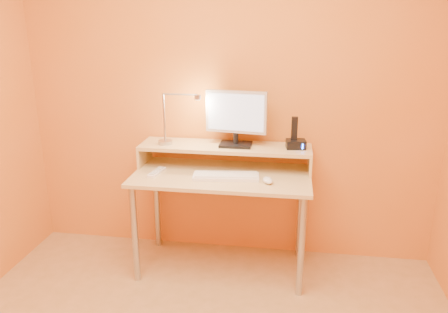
% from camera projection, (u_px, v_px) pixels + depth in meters
% --- Properties ---
extents(wall_back, '(3.00, 0.04, 2.50)m').
position_uv_depth(wall_back, '(229.00, 89.00, 3.13)').
color(wall_back, orange).
rests_on(wall_back, floor).
extents(desk_leg_fl, '(0.04, 0.04, 0.69)m').
position_uv_depth(desk_leg_fl, '(135.00, 235.00, 2.95)').
color(desk_leg_fl, '#AAAAAE').
rests_on(desk_leg_fl, floor).
extents(desk_leg_fr, '(0.04, 0.04, 0.69)m').
position_uv_depth(desk_leg_fr, '(301.00, 247.00, 2.79)').
color(desk_leg_fr, '#AAAAAE').
rests_on(desk_leg_fr, floor).
extents(desk_leg_bl, '(0.04, 0.04, 0.69)m').
position_uv_depth(desk_leg_bl, '(157.00, 205.00, 3.42)').
color(desk_leg_bl, '#AAAAAE').
rests_on(desk_leg_bl, floor).
extents(desk_leg_br, '(0.04, 0.04, 0.69)m').
position_uv_depth(desk_leg_br, '(300.00, 214.00, 3.26)').
color(desk_leg_br, '#AAAAAE').
rests_on(desk_leg_br, floor).
extents(desk_lower, '(1.20, 0.60, 0.02)m').
position_uv_depth(desk_lower, '(222.00, 176.00, 2.99)').
color(desk_lower, tan).
rests_on(desk_lower, floor).
extents(shelf_riser_left, '(0.02, 0.30, 0.14)m').
position_uv_depth(shelf_riser_left, '(145.00, 154.00, 3.20)').
color(shelf_riser_left, tan).
rests_on(shelf_riser_left, desk_lower).
extents(shelf_riser_right, '(0.02, 0.30, 0.14)m').
position_uv_depth(shelf_riser_right, '(310.00, 162.00, 3.02)').
color(shelf_riser_right, tan).
rests_on(shelf_riser_right, desk_lower).
extents(desk_shelf, '(1.20, 0.30, 0.02)m').
position_uv_depth(desk_shelf, '(225.00, 147.00, 3.09)').
color(desk_shelf, tan).
rests_on(desk_shelf, desk_lower).
extents(monitor_foot, '(0.22, 0.16, 0.02)m').
position_uv_depth(monitor_foot, '(236.00, 145.00, 3.07)').
color(monitor_foot, black).
rests_on(monitor_foot, desk_shelf).
extents(monitor_neck, '(0.04, 0.04, 0.07)m').
position_uv_depth(monitor_neck, '(236.00, 138.00, 3.05)').
color(monitor_neck, black).
rests_on(monitor_neck, monitor_foot).
extents(monitor_panel, '(0.43, 0.09, 0.29)m').
position_uv_depth(monitor_panel, '(236.00, 112.00, 3.01)').
color(monitor_panel, '#BBBBBB').
rests_on(monitor_panel, monitor_neck).
extents(monitor_back, '(0.38, 0.06, 0.25)m').
position_uv_depth(monitor_back, '(237.00, 111.00, 3.03)').
color(monitor_back, black).
rests_on(monitor_back, monitor_panel).
extents(monitor_screen, '(0.38, 0.05, 0.25)m').
position_uv_depth(monitor_screen, '(236.00, 112.00, 2.99)').
color(monitor_screen, silver).
rests_on(monitor_screen, monitor_panel).
extents(lamp_base, '(0.10, 0.10, 0.02)m').
position_uv_depth(lamp_base, '(165.00, 142.00, 3.11)').
color(lamp_base, '#AAAAAE').
rests_on(lamp_base, desk_shelf).
extents(lamp_post, '(0.01, 0.01, 0.33)m').
position_uv_depth(lamp_post, '(164.00, 118.00, 3.06)').
color(lamp_post, '#AAAAAE').
rests_on(lamp_post, lamp_base).
extents(lamp_arm, '(0.24, 0.01, 0.01)m').
position_uv_depth(lamp_arm, '(180.00, 94.00, 2.99)').
color(lamp_arm, '#AAAAAE').
rests_on(lamp_arm, lamp_post).
extents(lamp_head, '(0.04, 0.04, 0.03)m').
position_uv_depth(lamp_head, '(198.00, 97.00, 2.98)').
color(lamp_head, '#AAAAAE').
rests_on(lamp_head, lamp_arm).
extents(lamp_bulb, '(0.03, 0.03, 0.00)m').
position_uv_depth(lamp_bulb, '(198.00, 99.00, 2.98)').
color(lamp_bulb, '#FFEAC6').
rests_on(lamp_bulb, lamp_head).
extents(phone_dock, '(0.14, 0.12, 0.06)m').
position_uv_depth(phone_dock, '(296.00, 144.00, 3.00)').
color(phone_dock, black).
rests_on(phone_dock, desk_shelf).
extents(phone_handset, '(0.04, 0.03, 0.16)m').
position_uv_depth(phone_handset, '(294.00, 128.00, 2.97)').
color(phone_handset, black).
rests_on(phone_handset, phone_dock).
extents(phone_led, '(0.01, 0.00, 0.04)m').
position_uv_depth(phone_led, '(303.00, 146.00, 2.95)').
color(phone_led, '#3591FF').
rests_on(phone_led, phone_dock).
extents(keyboard, '(0.45, 0.18, 0.02)m').
position_uv_depth(keyboard, '(226.00, 177.00, 2.91)').
color(keyboard, white).
rests_on(keyboard, desk_lower).
extents(mouse, '(0.09, 0.12, 0.04)m').
position_uv_depth(mouse, '(268.00, 180.00, 2.82)').
color(mouse, silver).
rests_on(mouse, desk_lower).
extents(remote_control, '(0.08, 0.20, 0.02)m').
position_uv_depth(remote_control, '(157.00, 172.00, 2.99)').
color(remote_control, white).
rests_on(remote_control, desk_lower).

